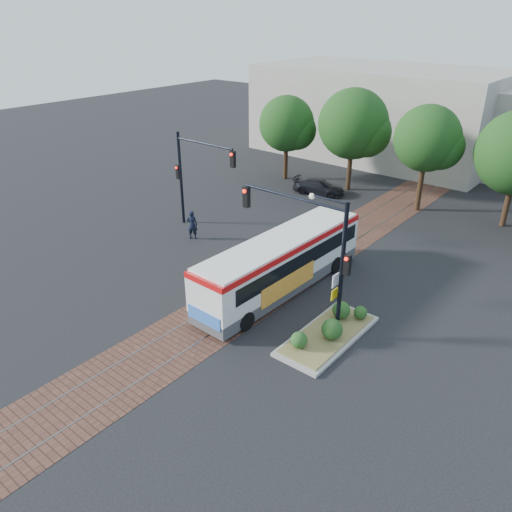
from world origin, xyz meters
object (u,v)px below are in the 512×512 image
at_px(city_bus, 282,261).
at_px(parked_car, 319,186).
at_px(signal_pole_left, 193,169).
at_px(traffic_island, 330,330).
at_px(officer, 192,225).
at_px(signal_pole_main, 317,243).

distance_m(city_bus, parked_car, 14.98).
bearing_deg(signal_pole_left, traffic_island, -20.36).
height_order(officer, parked_car, officer).
distance_m(traffic_island, officer, 12.49).
xyz_separation_m(traffic_island, officer, (-11.99, 3.46, 0.58)).
bearing_deg(officer, signal_pole_main, 132.03).
relative_size(signal_pole_main, signal_pole_left, 1.00).
relative_size(traffic_island, parked_car, 1.33).
xyz_separation_m(officer, parked_car, (1.41, 11.95, -0.34)).
bearing_deg(city_bus, traffic_island, -24.33).
distance_m(city_bus, officer, 8.10).
bearing_deg(officer, parked_car, -127.71).
relative_size(city_bus, signal_pole_main, 1.78).
bearing_deg(parked_car, signal_pole_left, 151.03).
height_order(signal_pole_main, parked_car, signal_pole_main).
bearing_deg(signal_pole_left, officer, -50.00).
distance_m(signal_pole_main, parked_car, 18.44).
relative_size(city_bus, officer, 5.87).
distance_m(signal_pole_left, parked_car, 11.33).
height_order(city_bus, parked_car, city_bus).
relative_size(signal_pole_main, parked_car, 1.53).
bearing_deg(signal_pole_main, parked_car, 122.11).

